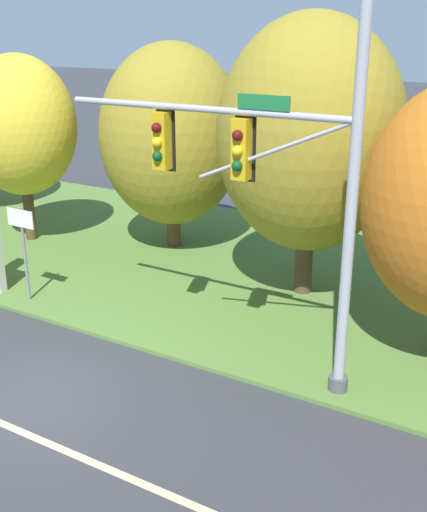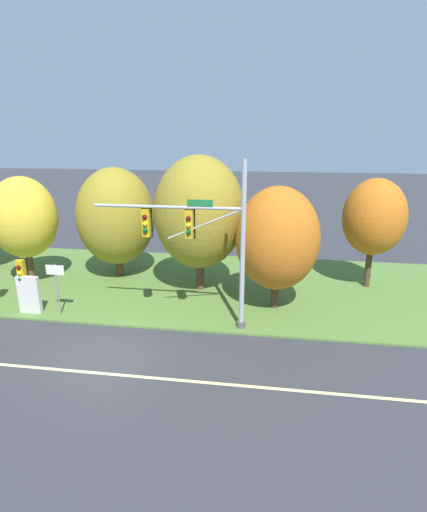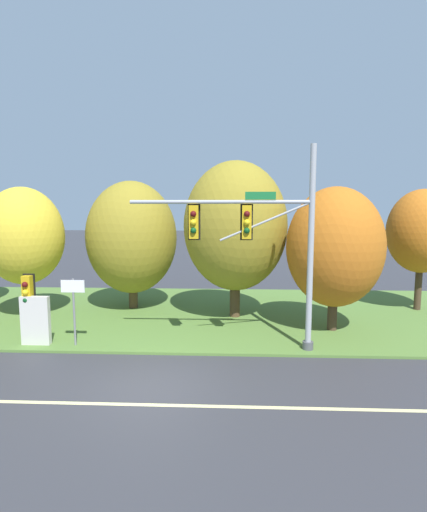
% 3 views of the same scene
% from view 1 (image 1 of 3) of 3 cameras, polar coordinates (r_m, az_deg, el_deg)
% --- Properties ---
extents(ground_plane, '(160.00, 160.00, 0.00)m').
position_cam_1_polar(ground_plane, '(14.09, -15.14, -11.57)').
color(ground_plane, '#333338').
extents(grass_verge, '(48.00, 11.50, 0.10)m').
position_cam_1_polar(grass_verge, '(19.99, 1.77, -1.04)').
color(grass_verge, '#517533').
rests_on(grass_verge, ground).
extents(traffic_signal_mast, '(6.80, 0.49, 7.53)m').
position_cam_1_polar(traffic_signal_mast, '(12.76, 4.72, 6.91)').
color(traffic_signal_mast, '#9EA0A5').
rests_on(traffic_signal_mast, grass_verge).
extents(route_sign_post, '(0.91, 0.08, 2.60)m').
position_cam_1_polar(route_sign_post, '(17.70, -16.59, 1.46)').
color(route_sign_post, slate).
rests_on(route_sign_post, grass_verge).
extents(tree_left_of_mast, '(3.70, 3.70, 6.25)m').
position_cam_1_polar(tree_left_of_mast, '(22.55, -16.78, 11.00)').
color(tree_left_of_mast, '#4C3823').
rests_on(tree_left_of_mast, grass_verge).
extents(tree_behind_signpost, '(4.66, 4.66, 6.64)m').
position_cam_1_polar(tree_behind_signpost, '(21.01, -3.74, 10.63)').
color(tree_behind_signpost, '#4C3823').
rests_on(tree_behind_signpost, grass_verge).
extents(tree_mid_verge, '(4.91, 4.91, 7.47)m').
position_cam_1_polar(tree_mid_verge, '(17.09, 8.59, 10.56)').
color(tree_mid_verge, '#4C3823').
rests_on(tree_mid_verge, grass_verge).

